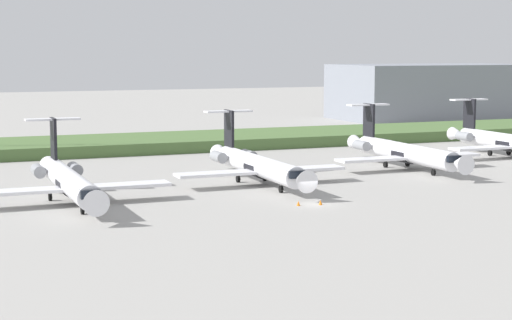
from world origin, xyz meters
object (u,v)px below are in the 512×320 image
at_px(regional_jet_third, 257,164).
at_px(safety_cone_mid_marker, 320,202).
at_px(regional_jet_fifth, 507,141).
at_px(safety_cone_front_marker, 298,203).
at_px(regional_jet_fourth, 403,151).
at_px(regional_jet_second, 69,180).

bearing_deg(regional_jet_third, safety_cone_mid_marker, -87.19).
distance_m(regional_jet_fifth, safety_cone_front_marker, 58.03).
bearing_deg(regional_jet_fifth, regional_jet_fourth, -165.63).
distance_m(regional_jet_third, safety_cone_front_marker, 17.14).
bearing_deg(safety_cone_mid_marker, regional_jet_fifth, 30.83).
bearing_deg(regional_jet_fifth, safety_cone_front_marker, -150.83).
xyz_separation_m(regional_jet_third, regional_jet_fifth, (48.91, 11.36, 0.00)).
distance_m(regional_jet_fourth, safety_cone_mid_marker, 33.64).
height_order(safety_cone_front_marker, safety_cone_mid_marker, same).
distance_m(regional_jet_third, safety_cone_mid_marker, 17.48).
relative_size(regional_jet_fourth, regional_jet_fifth, 1.00).
bearing_deg(regional_jet_third, safety_cone_front_marker, -95.81).
height_order(regional_jet_third, regional_jet_fifth, same).
bearing_deg(safety_cone_front_marker, regional_jet_third, 84.19).
bearing_deg(regional_jet_fourth, regional_jet_third, -168.11).
bearing_deg(regional_jet_third, regional_jet_second, -169.01).
height_order(regional_jet_third, safety_cone_front_marker, regional_jet_third).
xyz_separation_m(regional_jet_fourth, safety_cone_front_marker, (-27.29, -22.28, -2.26)).
xyz_separation_m(regional_jet_fourth, safety_cone_mid_marker, (-24.72, -22.70, -2.26)).
relative_size(regional_jet_second, safety_cone_mid_marker, 56.36).
relative_size(regional_jet_fifth, safety_cone_mid_marker, 56.36).
distance_m(regional_jet_third, regional_jet_fourth, 26.13).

